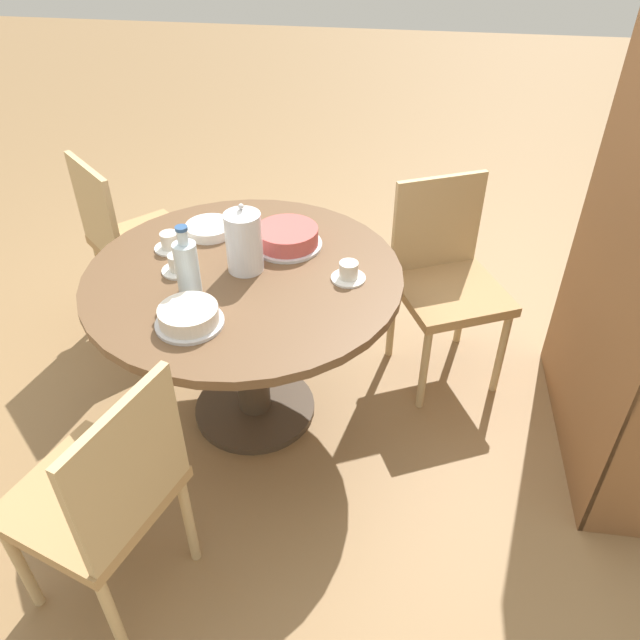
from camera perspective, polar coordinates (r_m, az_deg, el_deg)
ground_plane at (r=2.75m, az=-5.91°, el=-8.15°), size 14.00×14.00×0.00m
dining_table at (r=2.38m, az=-6.75°, el=1.25°), size 1.17×1.17×0.71m
chair_a at (r=3.07m, az=-16.79°, el=7.14°), size 0.59×0.59×0.89m
chair_b at (r=1.94m, az=-19.12°, el=-14.92°), size 0.53×0.53×0.89m
chair_c at (r=2.72m, az=11.44°, el=3.84°), size 0.56×0.56×0.89m
coffee_pot at (r=2.25m, az=-6.98°, el=7.25°), size 0.13×0.13×0.26m
water_bottle at (r=2.17m, az=-12.06°, el=4.84°), size 0.08×0.08×0.26m
cake_main at (r=2.42m, az=-3.02°, el=7.55°), size 0.27×0.27×0.08m
cake_second at (r=2.05m, az=-11.90°, el=0.30°), size 0.22×0.22×0.07m
cup_a at (r=2.23m, az=2.62°, el=4.36°), size 0.13×0.13×0.07m
cup_b at (r=2.47m, az=-13.55°, el=6.91°), size 0.13×0.13×0.07m
cup_c at (r=2.33m, az=-12.84°, el=4.96°), size 0.13×0.13×0.07m
plate_stack at (r=2.55m, az=-10.07°, el=8.22°), size 0.19×0.19×0.04m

